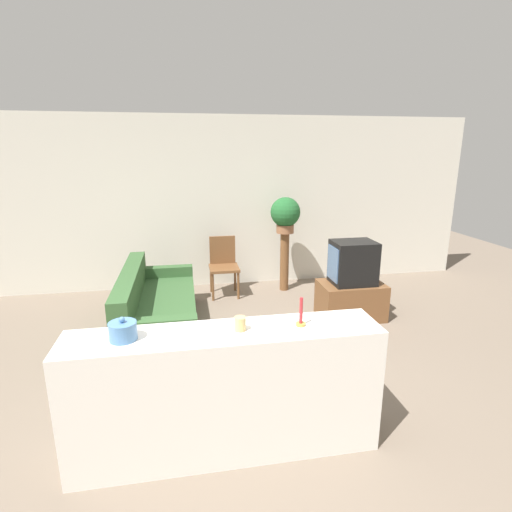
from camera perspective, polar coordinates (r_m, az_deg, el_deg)
ground_plane at (r=3.67m, az=-4.85°, el=-21.51°), size 14.00×14.00×0.00m
wall_back at (r=6.43m, az=-8.15°, el=7.43°), size 9.00×0.06×2.70m
couch at (r=5.11m, az=-14.10°, el=-7.47°), size 0.86×2.01×0.77m
tv_stand at (r=5.48m, az=13.36°, el=-6.18°), size 0.83×0.55×0.48m
television at (r=5.31m, az=13.64°, el=-0.92°), size 0.56×0.43×0.56m
wooden_chair at (r=6.13m, az=-4.67°, el=-0.99°), size 0.44×0.44×0.89m
plant_stand at (r=6.32m, az=4.08°, el=-0.81°), size 0.14×0.14×0.93m
potted_plant at (r=6.15m, az=4.21°, el=6.06°), size 0.46×0.46×0.55m
foreground_counter at (r=3.06m, az=-4.26°, el=-18.83°), size 2.22×0.44×0.96m
decorative_bowl at (r=2.82m, az=-18.48°, el=-10.12°), size 0.18×0.18×0.16m
candle_jar at (r=2.81m, az=-2.29°, el=-9.65°), size 0.08×0.08×0.10m
candlestick at (r=2.89m, az=6.43°, el=-8.64°), size 0.07×0.07×0.21m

